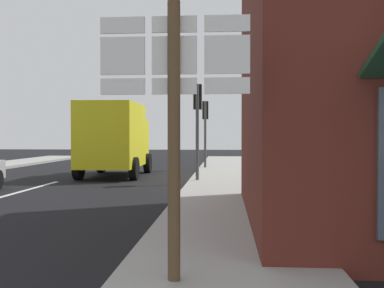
{
  "coord_description": "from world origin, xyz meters",
  "views": [
    {
      "loc": [
        6.28,
        -4.05,
        1.73
      ],
      "look_at": [
        4.93,
        13.9,
        1.39
      ],
      "focal_mm": 41.27,
      "sensor_mm": 36.0,
      "label": 1
    }
  ],
  "objects": [
    {
      "name": "sidewalk_right",
      "position": [
        6.33,
        8.0,
        0.07
      ],
      "size": [
        2.7,
        44.0,
        0.14
      ],
      "primitive_type": "cube",
      "color": "#9E9B96",
      "rests_on": "ground"
    },
    {
      "name": "traffic_light_far_right",
      "position": [
        5.28,
        18.22,
        2.57
      ],
      "size": [
        0.3,
        0.49,
        3.47
      ],
      "color": "#47474C",
      "rests_on": "ground"
    },
    {
      "name": "delivery_truck",
      "position": [
        1.62,
        14.31,
        1.65
      ],
      "size": [
        2.56,
        5.04,
        3.05
      ],
      "color": "yellow",
      "rests_on": "ground"
    },
    {
      "name": "ground_plane",
      "position": [
        0.0,
        10.0,
        0.0
      ],
      "size": [
        80.0,
        80.0,
        0.0
      ],
      "primitive_type": "plane",
      "color": "black"
    },
    {
      "name": "traffic_light_near_right",
      "position": [
        5.28,
        11.91,
        2.66
      ],
      "size": [
        0.3,
        0.49,
        3.59
      ],
      "color": "#47474C",
      "rests_on": "ground"
    },
    {
      "name": "route_sign_post",
      "position": [
        5.72,
        0.78,
        2.0
      ],
      "size": [
        1.66,
        0.14,
        3.2
      ],
      "color": "brown",
      "rests_on": "ground"
    }
  ]
}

